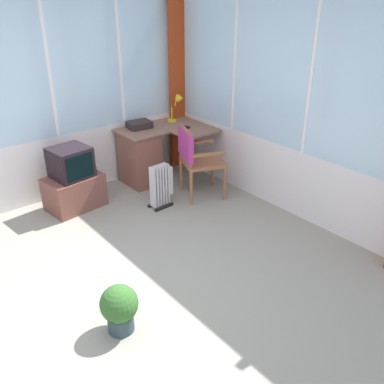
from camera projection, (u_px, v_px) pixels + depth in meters
The scene contains 12 objects.
ground at pixel (126, 299), 3.75m from camera, with size 5.63×5.44×0.06m, color gray.
north_window_panel at pixel (11, 100), 4.73m from camera, with size 4.63×0.07×2.59m.
east_window_panel at pixel (309, 107), 4.49m from camera, with size 0.07×4.44×2.59m.
curtain_corner at pixel (177, 80), 5.91m from camera, with size 0.24×0.07×2.49m, color #A73916.
desk at pixel (143, 155), 5.71m from camera, with size 1.12×0.93×0.73m.
desk_lamp at pixel (178, 103), 5.84m from camera, with size 0.23×0.20×0.38m.
tv_remote at pixel (185, 127), 5.68m from camera, with size 0.04×0.15×0.02m, color black.
paper_tray at pixel (139, 125), 5.65m from camera, with size 0.30×0.23×0.09m, color #2C2123.
wooden_armchair at pixel (193, 154), 5.24m from camera, with size 0.63×0.62×0.91m.
tv_on_stand at pixel (73, 182), 5.08m from camera, with size 0.69×0.51×0.77m.
space_heater at pixel (162, 185), 5.14m from camera, with size 0.31×0.18×0.54m.
potted_plant at pixel (119, 307), 3.29m from camera, with size 0.30×0.30×0.41m.
Camera 1 is at (-1.40, -2.65, 2.48)m, focal length 39.96 mm.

